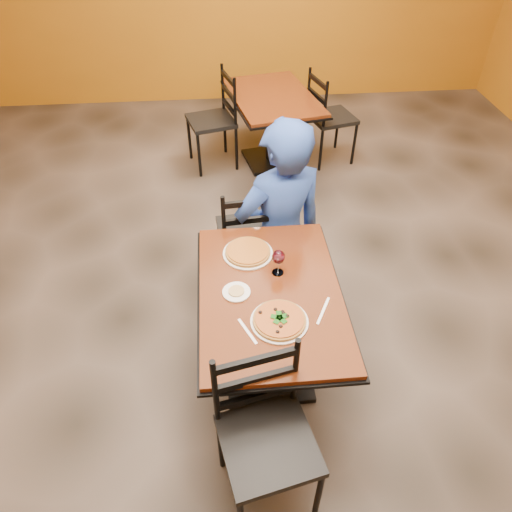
{
  "coord_description": "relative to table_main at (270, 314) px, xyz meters",
  "views": [
    {
      "loc": [
        -0.25,
        -2.35,
        2.66
      ],
      "look_at": [
        -0.06,
        -0.3,
        0.85
      ],
      "focal_mm": 32.98,
      "sensor_mm": 36.0,
      "label": 1
    }
  ],
  "objects": [
    {
      "name": "floor",
      "position": [
        0.0,
        0.5,
        -0.56
      ],
      "size": [
        7.0,
        8.0,
        0.01
      ],
      "primitive_type": "cube",
      "color": "black",
      "rests_on": "ground"
    },
    {
      "name": "table_main",
      "position": [
        0.0,
        0.0,
        0.0
      ],
      "size": [
        0.83,
        1.23,
        0.75
      ],
      "color": "#632C0F",
      "rests_on": "floor"
    },
    {
      "name": "table_second",
      "position": [
        0.33,
        2.74,
        -0.0
      ],
      "size": [
        1.03,
        1.34,
        0.75
      ],
      "rotation": [
        0.0,
        0.0,
        0.19
      ],
      "color": "#632C0F",
      "rests_on": "floor"
    },
    {
      "name": "chair_main_near",
      "position": [
        -0.09,
        -0.77,
        -0.07
      ],
      "size": [
        0.52,
        0.52,
        0.98
      ],
      "primitive_type": null,
      "rotation": [
        0.0,
        0.0,
        0.21
      ],
      "color": "black",
      "rests_on": "floor"
    },
    {
      "name": "chair_main_far",
      "position": [
        -0.07,
        0.9,
        -0.08
      ],
      "size": [
        0.47,
        0.47,
        0.95
      ],
      "primitive_type": null,
      "rotation": [
        0.0,
        0.0,
        3.24
      ],
      "color": "black",
      "rests_on": "floor"
    },
    {
      "name": "chair_second_left",
      "position": [
        -0.3,
        2.74,
        -0.06
      ],
      "size": [
        0.55,
        0.55,
        0.99
      ],
      "primitive_type": null,
      "rotation": [
        0.0,
        0.0,
        -1.3
      ],
      "color": "black",
      "rests_on": "floor"
    },
    {
      "name": "chair_second_right",
      "position": [
        0.97,
        2.74,
        -0.08
      ],
      "size": [
        0.53,
        0.53,
        0.96
      ],
      "primitive_type": null,
      "rotation": [
        0.0,
        0.0,
        1.83
      ],
      "color": "black",
      "rests_on": "floor"
    },
    {
      "name": "diner",
      "position": [
        0.16,
        0.79,
        0.16
      ],
      "size": [
        0.79,
        0.64,
        1.43
      ],
      "primitive_type": "imported",
      "rotation": [
        0.0,
        0.0,
        3.45
      ],
      "color": "navy",
      "rests_on": "floor"
    },
    {
      "name": "plate_main",
      "position": [
        0.02,
        -0.23,
        0.2
      ],
      "size": [
        0.31,
        0.31,
        0.01
      ],
      "primitive_type": "cylinder",
      "color": "white",
      "rests_on": "table_main"
    },
    {
      "name": "pizza_main",
      "position": [
        0.02,
        -0.23,
        0.21
      ],
      "size": [
        0.28,
        0.28,
        0.02
      ],
      "primitive_type": "cylinder",
      "color": "maroon",
      "rests_on": "plate_main"
    },
    {
      "name": "plate_far",
      "position": [
        -0.1,
        0.34,
        0.2
      ],
      "size": [
        0.31,
        0.31,
        0.01
      ],
      "primitive_type": "cylinder",
      "color": "white",
      "rests_on": "table_main"
    },
    {
      "name": "pizza_far",
      "position": [
        -0.1,
        0.34,
        0.21
      ],
      "size": [
        0.28,
        0.28,
        0.02
      ],
      "primitive_type": "cylinder",
      "color": "#C78926",
      "rests_on": "plate_far"
    },
    {
      "name": "side_plate",
      "position": [
        -0.19,
        0.01,
        0.2
      ],
      "size": [
        0.16,
        0.16,
        0.01
      ],
      "primitive_type": "cylinder",
      "color": "white",
      "rests_on": "table_main"
    },
    {
      "name": "dip",
      "position": [
        -0.19,
        0.01,
        0.21
      ],
      "size": [
        0.09,
        0.09,
        0.01
      ],
      "primitive_type": "cylinder",
      "color": "tan",
      "rests_on": "side_plate"
    },
    {
      "name": "wine_glass",
      "position": [
        0.06,
        0.15,
        0.28
      ],
      "size": [
        0.08,
        0.08,
        0.18
      ],
      "primitive_type": null,
      "color": "white",
      "rests_on": "table_main"
    },
    {
      "name": "fork",
      "position": [
        -0.15,
        -0.28,
        0.2
      ],
      "size": [
        0.09,
        0.18,
        0.0
      ],
      "primitive_type": "cube",
      "rotation": [
        0.0,
        0.0,
        0.44
      ],
      "color": "silver",
      "rests_on": "table_main"
    },
    {
      "name": "knife",
      "position": [
        0.27,
        -0.17,
        0.2
      ],
      "size": [
        0.11,
        0.19,
        0.0
      ],
      "primitive_type": "cube",
      "rotation": [
        0.0,
        0.0,
        -0.49
      ],
      "color": "silver",
      "rests_on": "table_main"
    }
  ]
}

